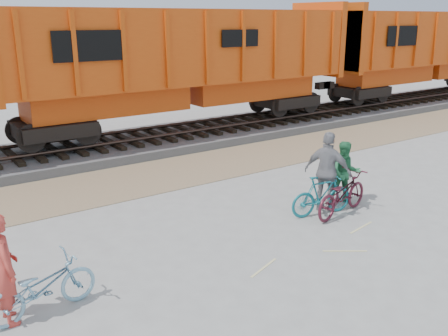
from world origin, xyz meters
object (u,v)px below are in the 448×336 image
(hopper_car_center, at_px, (184,61))
(bicycle_maroon, at_px, (342,194))
(bicycle_blue, at_px, (42,287))
(person_man, at_px, (345,173))
(hopper_car_right, at_px, (425,48))
(person_solo, at_px, (4,269))
(bicycle_teal, at_px, (322,195))
(person_woman, at_px, (328,172))

(hopper_car_center, relative_size, bicycle_maroon, 7.13)
(bicycle_blue, xyz_separation_m, person_man, (7.65, 0.63, 0.34))
(bicycle_blue, xyz_separation_m, bicycle_maroon, (7.06, 0.18, 0.05))
(hopper_car_center, bearing_deg, bicycle_blue, -131.77)
(hopper_car_right, relative_size, person_solo, 7.80)
(bicycle_blue, bearing_deg, bicycle_teal, -92.88)
(hopper_car_center, xyz_separation_m, person_man, (-0.33, -8.31, -2.20))
(person_man, bearing_deg, person_woman, -139.50)
(hopper_car_right, relative_size, person_man, 8.64)
(hopper_car_center, relative_size, person_woman, 7.13)
(bicycle_blue, height_order, bicycle_teal, bicycle_teal)
(bicycle_blue, xyz_separation_m, person_solo, (-0.50, 0.10, 0.43))
(hopper_car_center, distance_m, person_woman, 8.67)
(hopper_car_right, xyz_separation_m, bicycle_blue, (-22.99, -8.94, -2.54))
(hopper_car_center, relative_size, person_solo, 7.80)
(person_man, bearing_deg, bicycle_teal, -132.75)
(bicycle_blue, relative_size, bicycle_teal, 1.08)
(person_man, height_order, person_woman, person_woman)
(bicycle_teal, bearing_deg, hopper_car_center, 2.26)
(person_man, bearing_deg, hopper_car_center, 123.64)
(hopper_car_center, relative_size, bicycle_blue, 7.88)
(hopper_car_right, bearing_deg, person_woman, -152.42)
(bicycle_blue, relative_size, person_woman, 0.90)
(bicycle_teal, relative_size, person_solo, 0.92)
(bicycle_teal, distance_m, bicycle_maroon, 0.48)
(person_solo, height_order, person_man, person_solo)
(hopper_car_center, distance_m, bicycle_teal, 8.98)
(person_solo, distance_m, person_man, 8.17)
(hopper_car_right, xyz_separation_m, person_man, (-15.33, -8.31, -2.20))
(hopper_car_center, xyz_separation_m, hopper_car_right, (15.00, 0.00, 0.00))
(bicycle_blue, height_order, bicycle_maroon, bicycle_maroon)
(bicycle_maroon, bearing_deg, person_man, -63.50)
(hopper_car_right, bearing_deg, bicycle_teal, -152.47)
(bicycle_blue, bearing_deg, person_solo, 72.11)
(bicycle_teal, xyz_separation_m, bicycle_maroon, (0.41, -0.26, 0.02))
(person_solo, bearing_deg, person_woman, -90.20)
(bicycle_teal, bearing_deg, person_solo, 103.81)
(person_solo, bearing_deg, bicycle_teal, -91.19)
(hopper_car_right, height_order, bicycle_blue, hopper_car_right)
(hopper_car_right, bearing_deg, person_solo, -159.37)
(person_solo, bearing_deg, bicycle_blue, -105.15)
(bicycle_maroon, xyz_separation_m, person_man, (0.59, 0.46, 0.29))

